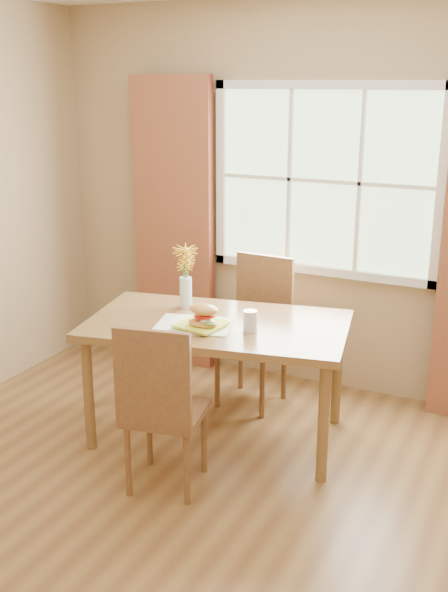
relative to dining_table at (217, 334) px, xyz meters
name	(u,v)px	position (x,y,z in m)	size (l,w,h in m)	color
room	(193,265)	(0.30, -0.83, 0.67)	(4.24, 3.84, 2.74)	brown
window	(325,181)	(0.30, 1.04, 0.82)	(1.62, 0.06, 1.32)	#A4C897
curtain_left	(174,226)	(-0.85, 0.95, 0.42)	(0.65, 0.08, 2.20)	#5E2416
dining_table	(217,334)	(0.00, 0.00, 0.00)	(1.71, 1.17, 0.76)	brown
chair_near	(160,402)	(0.02, -0.70, -0.15)	(0.48, 0.48, 0.98)	brown
chair_far	(258,323)	(0.00, 0.60, -0.12)	(0.45, 0.45, 1.02)	brown
placemat	(195,325)	(-0.09, -0.12, 0.08)	(0.45, 0.33, 0.01)	#E4F1CC
plate	(201,326)	(-0.04, -0.14, 0.09)	(0.25, 0.25, 0.01)	#D3E338
croissant_sandwich	(204,316)	(-0.01, -0.16, 0.16)	(0.20, 0.13, 0.14)	#CE8846
water_glass	(250,321)	(0.25, -0.06, 0.14)	(0.08, 0.08, 0.12)	silver
flower_vase	(186,269)	(-0.31, 0.16, 0.33)	(0.17, 0.17, 0.41)	silver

